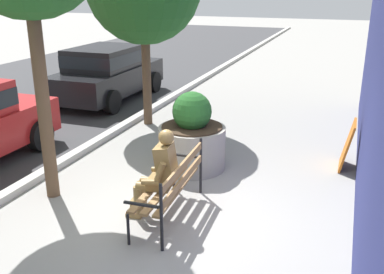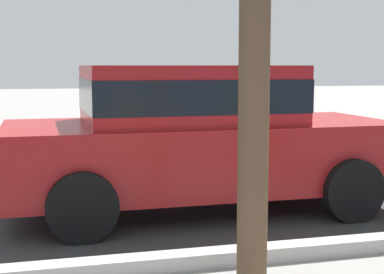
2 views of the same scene
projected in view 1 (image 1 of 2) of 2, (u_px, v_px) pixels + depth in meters
The scene contains 7 objects.
ground_plane at pixel (181, 222), 6.41m from camera, with size 80.00×80.00×0.00m, color gray.
curb_stone at pixel (18, 188), 7.33m from camera, with size 60.00×0.20×0.12m, color #B2AFA8.
park_bench at pixel (173, 183), 6.39m from camera, with size 1.82×0.62×0.95m.
bronze_statue_seated at pixel (157, 175), 6.35m from camera, with size 0.61×0.82×1.37m.
concrete_planter at pixel (192, 139), 8.13m from camera, with size 1.24×1.24×1.45m.
parked_car_black at pixel (107, 72), 12.85m from camera, with size 4.11×1.94×1.56m.
leaning_signboard at pixel (347, 145), 8.16m from camera, with size 0.70×0.04×0.90m, color #C6661E.
Camera 1 is at (-5.24, -2.10, 3.27)m, focal length 41.40 mm.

